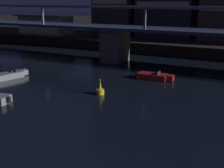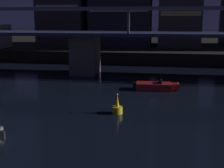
# 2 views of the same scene
# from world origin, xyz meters

# --- Properties ---
(far_riverbank) EXTENTS (240.00, 80.00, 2.20)m
(far_riverbank) POSITION_xyz_m (0.00, 81.19, 1.10)
(far_riverbank) COLOR black
(far_riverbank) RESTS_ON ground
(river_bridge) EXTENTS (103.68, 6.40, 9.38)m
(river_bridge) POSITION_xyz_m (0.00, 33.18, 4.36)
(river_bridge) COLOR #605B51
(river_bridge) RESTS_ON ground
(speedboat_near_center) EXTENTS (5.21, 1.94, 1.16)m
(speedboat_near_center) POSITION_xyz_m (-6.01, 24.62, 0.41)
(speedboat_near_center) COLOR maroon
(speedboat_near_center) RESTS_ON ground
(channel_buoy) EXTENTS (0.90, 0.90, 1.76)m
(channel_buoy) POSITION_xyz_m (-9.13, 15.59, 0.48)
(channel_buoy) COLOR yellow
(channel_buoy) RESTS_ON ground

